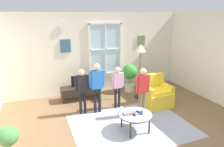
% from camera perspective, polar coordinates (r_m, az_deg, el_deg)
% --- Properties ---
extents(ground_plane, '(6.56, 6.18, 0.02)m').
position_cam_1_polar(ground_plane, '(4.91, 6.23, -15.63)').
color(ground_plane, brown).
extents(back_wall, '(5.96, 0.17, 2.63)m').
position_cam_1_polar(back_wall, '(6.93, -4.36, 5.77)').
color(back_wall, silver).
rests_on(back_wall, ground_plane).
extents(area_rug, '(2.76, 2.11, 0.01)m').
position_cam_1_polar(area_rug, '(5.10, 5.25, -14.11)').
color(area_rug, '#999EAD').
rests_on(area_rug, ground_plane).
extents(tv_stand, '(1.15, 0.46, 0.41)m').
position_cam_1_polar(tv_stand, '(6.51, -8.84, -5.28)').
color(tv_stand, '#2D2319').
rests_on(tv_stand, ground_plane).
extents(television, '(0.51, 0.08, 0.35)m').
position_cam_1_polar(television, '(6.38, -8.99, -2.01)').
color(television, '#4C4C4C').
rests_on(television, tv_stand).
extents(armchair, '(0.76, 0.74, 0.87)m').
position_cam_1_polar(armchair, '(6.13, 11.99, -5.65)').
color(armchair, yellow).
rests_on(armchair, ground_plane).
extents(coffee_table, '(0.80, 0.80, 0.42)m').
position_cam_1_polar(coffee_table, '(4.73, 6.50, -11.36)').
color(coffee_table, '#99B2B7').
rests_on(coffee_table, ground_plane).
extents(book_stack, '(0.27, 0.14, 0.05)m').
position_cam_1_polar(book_stack, '(4.69, 4.74, -10.89)').
color(book_stack, '#86ACB7').
rests_on(book_stack, coffee_table).
extents(cup, '(0.08, 0.08, 0.08)m').
position_cam_1_polar(cup, '(4.71, 8.13, -10.69)').
color(cup, '#334C8C').
rests_on(cup, coffee_table).
extents(remote_near_books, '(0.05, 0.14, 0.02)m').
position_cam_1_polar(remote_near_books, '(4.67, 6.01, -11.25)').
color(remote_near_books, black).
rests_on(remote_near_books, coffee_table).
extents(remote_near_cup, '(0.08, 0.15, 0.02)m').
position_cam_1_polar(remote_near_cup, '(4.79, 7.38, -10.56)').
color(remote_near_cup, black).
rests_on(remote_near_cup, coffee_table).
extents(person_blue_shirt, '(0.41, 0.19, 1.36)m').
position_cam_1_polar(person_blue_shirt, '(5.38, -4.20, -2.48)').
color(person_blue_shirt, black).
rests_on(person_blue_shirt, ground_plane).
extents(person_red_shirt, '(0.38, 0.17, 1.28)m').
position_cam_1_polar(person_red_shirt, '(5.28, 8.46, -3.55)').
color(person_red_shirt, '#726656').
rests_on(person_red_shirt, ground_plane).
extents(person_black_shirt, '(0.37, 0.17, 1.23)m').
position_cam_1_polar(person_black_shirt, '(5.37, -8.34, -3.56)').
color(person_black_shirt, black).
rests_on(person_black_shirt, ground_plane).
extents(person_pink_shirt, '(0.36, 0.16, 1.19)m').
position_cam_1_polar(person_pink_shirt, '(5.67, 1.54, -2.57)').
color(person_pink_shirt, black).
rests_on(person_pink_shirt, ground_plane).
extents(potted_plant_by_window, '(0.50, 0.50, 0.94)m').
position_cam_1_polar(potted_plant_by_window, '(6.98, 4.94, -0.33)').
color(potted_plant_by_window, silver).
rests_on(potted_plant_by_window, ground_plane).
extents(potted_plant_corner, '(0.36, 0.36, 0.73)m').
position_cam_1_polar(potted_plant_corner, '(4.17, -26.73, -16.39)').
color(potted_plant_corner, '#9E6B4C').
rests_on(potted_plant_corner, ground_plane).
extents(floor_lamp, '(0.32, 0.32, 1.70)m').
position_cam_1_polar(floor_lamp, '(6.28, 7.89, 5.54)').
color(floor_lamp, black).
rests_on(floor_lamp, ground_plane).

